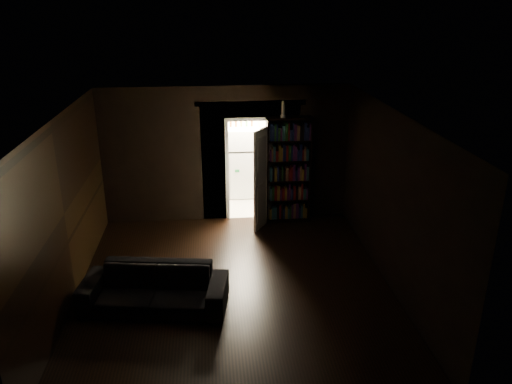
# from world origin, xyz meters

# --- Properties ---
(ground) EXTENTS (5.50, 5.50, 0.00)m
(ground) POSITION_xyz_m (0.00, 0.00, 0.00)
(ground) COLOR black
(ground) RESTS_ON ground
(room_walls) EXTENTS (5.02, 5.61, 2.84)m
(room_walls) POSITION_xyz_m (-0.01, 1.07, 1.68)
(room_walls) COLOR black
(room_walls) RESTS_ON ground
(kitchen_alcove) EXTENTS (2.20, 1.80, 2.60)m
(kitchen_alcove) POSITION_xyz_m (0.50, 3.87, 1.21)
(kitchen_alcove) COLOR beige
(kitchen_alcove) RESTS_ON ground
(sofa) EXTENTS (2.27, 1.25, 0.83)m
(sofa) POSITION_xyz_m (-1.23, -0.42, 0.42)
(sofa) COLOR black
(sofa) RESTS_ON ground
(bookshelf) EXTENTS (0.96, 0.61, 2.20)m
(bookshelf) POSITION_xyz_m (1.25, 2.55, 1.10)
(bookshelf) COLOR black
(bookshelf) RESTS_ON ground
(refrigerator) EXTENTS (0.91, 0.87, 1.65)m
(refrigerator) POSITION_xyz_m (0.43, 4.11, 0.82)
(refrigerator) COLOR white
(refrigerator) RESTS_ON ground
(door) EXTENTS (0.50, 0.74, 2.05)m
(door) POSITION_xyz_m (0.74, 2.37, 1.02)
(door) COLOR white
(door) RESTS_ON ground
(figurine) EXTENTS (0.15, 0.15, 0.33)m
(figurine) POSITION_xyz_m (1.12, 2.55, 2.36)
(figurine) COLOR silver
(figurine) RESTS_ON bookshelf
(bottles) EXTENTS (0.58, 0.18, 0.23)m
(bottles) POSITION_xyz_m (0.41, 4.12, 1.77)
(bottles) COLOR black
(bottles) RESTS_ON refrigerator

